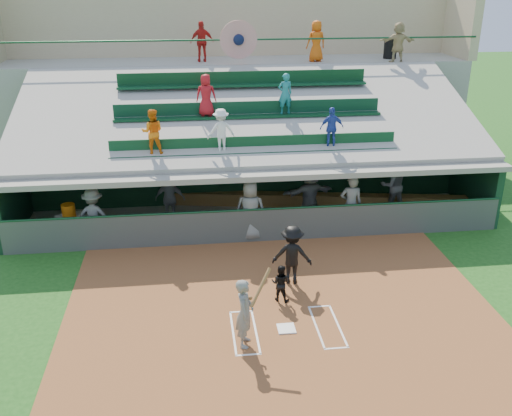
{
  "coord_description": "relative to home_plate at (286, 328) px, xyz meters",
  "views": [
    {
      "loc": [
        -2.14,
        -11.55,
        8.04
      ],
      "look_at": [
        -0.32,
        3.5,
        1.8
      ],
      "focal_mm": 40.0,
      "sensor_mm": 36.0,
      "label": 1
    }
  ],
  "objects": [
    {
      "name": "concourse_staff_c",
      "position": [
        6.65,
        12.03,
        5.38
      ],
      "size": [
        1.51,
        0.49,
        1.63
      ],
      "primitive_type": "imported",
      "rotation": [
        0.0,
        0.0,
        3.13
      ],
      "color": "tan",
      "rests_on": "concourse_slab"
    },
    {
      "name": "water_cooler",
      "position": [
        -6.09,
        5.89,
        0.98
      ],
      "size": [
        0.43,
        0.43,
        0.43
      ],
      "primitive_type": "cylinder",
      "color": "#CA640B",
      "rests_on": "white_table"
    },
    {
      "name": "dugout_player_c",
      "position": [
        -0.29,
        5.21,
        1.0
      ],
      "size": [
        1.07,
        0.8,
        1.98
      ],
      "primitive_type": "imported",
      "rotation": [
        0.0,
        0.0,
        2.96
      ],
      "color": "#5C5F5A",
      "rests_on": "dugout_floor"
    },
    {
      "name": "dugout_floor",
      "position": [
        0.0,
        6.75,
        -0.02
      ],
      "size": [
        16.0,
        3.5,
        0.04
      ],
      "primitive_type": "cube",
      "color": "gray",
      "rests_on": "ground"
    },
    {
      "name": "home_umpire",
      "position": [
        0.53,
        2.26,
        0.84
      ],
      "size": [
        1.22,
        0.87,
        1.71
      ],
      "primitive_type": "imported",
      "rotation": [
        0.0,
        0.0,
        2.91
      ],
      "color": "black",
      "rests_on": "dirt_slab"
    },
    {
      "name": "white_table",
      "position": [
        -6.08,
        5.93,
        0.38
      ],
      "size": [
        1.05,
        0.93,
        0.76
      ],
      "primitive_type": "cube",
      "rotation": [
        0.0,
        0.0,
        0.39
      ],
      "color": "silver",
      "rests_on": "dugout_floor"
    },
    {
      "name": "dirt_slab",
      "position": [
        0.0,
        0.5,
        -0.03
      ],
      "size": [
        11.0,
        9.0,
        0.02
      ],
      "primitive_type": "cube",
      "color": "brown",
      "rests_on": "ground"
    },
    {
      "name": "catcher",
      "position": [
        0.06,
        1.35,
        0.5
      ],
      "size": [
        0.61,
        0.55,
        1.02
      ],
      "primitive_type": "imported",
      "rotation": [
        0.0,
        0.0,
        2.74
      ],
      "color": "black",
      "rests_on": "dirt_slab"
    },
    {
      "name": "dugout_player_e",
      "position": [
        3.03,
        5.28,
        1.0
      ],
      "size": [
        0.78,
        0.56,
        1.98
      ],
      "primitive_type": "imported",
      "rotation": [
        0.0,
        0.0,
        3.02
      ],
      "color": "#565853",
      "rests_on": "dugout_floor"
    },
    {
      "name": "grandstand",
      "position": [
        -0.01,
        10.51,
        2.23
      ],
      "size": [
        20.4,
        10.4,
        7.8
      ],
      "color": "#484C47",
      "rests_on": "ground"
    },
    {
      "name": "ground",
      "position": [
        0.0,
        0.0,
        -0.04
      ],
      "size": [
        100.0,
        100.0,
        0.0
      ],
      "primitive_type": "plane",
      "color": "#1A4A14",
      "rests_on": "ground"
    },
    {
      "name": "home_plate",
      "position": [
        0.0,
        0.0,
        0.0
      ],
      "size": [
        0.43,
        0.43,
        0.03
      ],
      "primitive_type": "cube",
      "color": "white",
      "rests_on": "dirt_slab"
    },
    {
      "name": "dugout_player_a",
      "position": [
        -5.26,
        5.57,
        0.9
      ],
      "size": [
        1.24,
        0.82,
        1.8
      ],
      "primitive_type": "imported",
      "rotation": [
        0.0,
        0.0,
        3.0
      ],
      "color": "#5B5E59",
      "rests_on": "dugout_floor"
    },
    {
      "name": "concourse_slab",
      "position": [
        0.0,
        13.5,
        2.26
      ],
      "size": [
        20.0,
        3.0,
        4.6
      ],
      "primitive_type": "cube",
      "color": "gray",
      "rests_on": "ground"
    },
    {
      "name": "dugout_bench",
      "position": [
        0.16,
        8.08,
        0.24
      ],
      "size": [
        15.43,
        3.19,
        0.47
      ],
      "primitive_type": "cube",
      "rotation": [
        0.0,
        0.0,
        -0.18
      ],
      "color": "olive",
      "rests_on": "dugout_floor"
    },
    {
      "name": "batters_box_chalk",
      "position": [
        0.0,
        0.0,
        -0.01
      ],
      "size": [
        2.65,
        1.85,
        0.01
      ],
      "color": "white",
      "rests_on": "dirt_slab"
    },
    {
      "name": "dugout_player_d",
      "position": [
        1.87,
        6.35,
        0.99
      ],
      "size": [
        1.9,
        0.92,
        1.96
      ],
      "primitive_type": "imported",
      "rotation": [
        0.0,
        0.0,
        3.34
      ],
      "color": "#575954",
      "rests_on": "dugout_floor"
    },
    {
      "name": "dugout_player_b",
      "position": [
        -2.88,
        6.82,
        0.88
      ],
      "size": [
        1.07,
        0.57,
        1.75
      ],
      "primitive_type": "imported",
      "rotation": [
        0.0,
        0.0,
        3.0
      ],
      "color": "#5D605B",
      "rests_on": "dugout_floor"
    },
    {
      "name": "concourse_staff_b",
      "position": [
        3.32,
        12.66,
        5.4
      ],
      "size": [
        0.9,
        0.67,
        1.67
      ],
      "primitive_type": "imported",
      "rotation": [
        0.0,
        0.0,
        3.33
      ],
      "color": "#DE560D",
      "rests_on": "concourse_slab"
    },
    {
      "name": "dugout_player_f",
      "position": [
        5.08,
        6.98,
        0.96
      ],
      "size": [
        0.94,
        0.73,
        1.92
      ],
      "primitive_type": "imported",
      "rotation": [
        0.0,
        0.0,
        3.15
      ],
      "color": "#61635E",
      "rests_on": "dugout_floor"
    },
    {
      "name": "batter_at_plate",
      "position": [
        -1.06,
        -0.47,
        0.84
      ],
      "size": [
        0.89,
        0.76,
        1.95
      ],
      "color": "#60635E",
      "rests_on": "dirt_slab"
    },
    {
      "name": "trash_bin",
      "position": [
        6.74,
        13.16,
        4.98
      ],
      "size": [
        0.56,
        0.56,
        0.84
      ],
      "primitive_type": "cylinder",
      "color": "black",
      "rests_on": "concourse_slab"
    },
    {
      "name": "concourse_staff_a",
      "position": [
        -1.43,
        13.12,
        5.39
      ],
      "size": [
        1.0,
        0.48,
        1.65
      ],
      "primitive_type": "imported",
      "rotation": [
        0.0,
        0.0,
        3.23
      ],
      "color": "red",
      "rests_on": "concourse_slab"
    }
  ]
}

